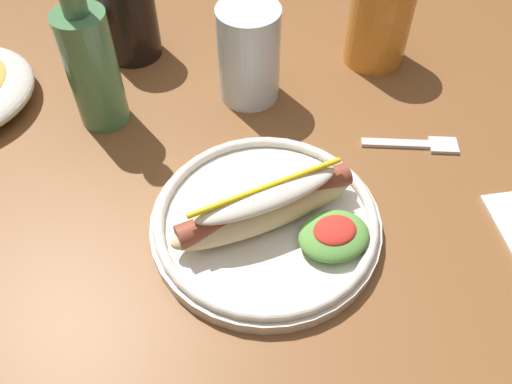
# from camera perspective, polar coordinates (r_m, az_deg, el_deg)

# --- Properties ---
(ground_plane) EXTENTS (8.00, 8.00, 0.00)m
(ground_plane) POSITION_cam_1_polar(r_m,az_deg,el_deg) (1.30, -2.64, -19.70)
(ground_plane) COLOR #2D2826
(dining_table) EXTENTS (1.30, 1.07, 0.74)m
(dining_table) POSITION_cam_1_polar(r_m,az_deg,el_deg) (0.72, -4.48, -1.90)
(dining_table) COLOR brown
(dining_table) RESTS_ON ground_plane
(hot_dog_plate) EXTENTS (0.25, 0.25, 0.08)m
(hot_dog_plate) POSITION_cam_1_polar(r_m,az_deg,el_deg) (0.58, 1.42, -2.78)
(hot_dog_plate) COLOR silver
(hot_dog_plate) RESTS_ON dining_table
(fork) EXTENTS (0.12, 0.07, 0.00)m
(fork) POSITION_cam_1_polar(r_m,az_deg,el_deg) (0.71, 16.84, 4.86)
(fork) COLOR silver
(fork) RESTS_ON dining_table
(soda_cup) EXTENTS (0.08, 0.08, 0.12)m
(soda_cup) POSITION_cam_1_polar(r_m,az_deg,el_deg) (0.81, -13.46, 17.64)
(soda_cup) COLOR black
(soda_cup) RESTS_ON dining_table
(water_cup) EXTENTS (0.08, 0.08, 0.13)m
(water_cup) POSITION_cam_1_polar(r_m,az_deg,el_deg) (0.71, -0.77, 14.43)
(water_cup) COLOR silver
(water_cup) RESTS_ON dining_table
(extra_cup) EXTENTS (0.09, 0.09, 0.13)m
(extra_cup) POSITION_cam_1_polar(r_m,az_deg,el_deg) (0.80, 13.03, 17.51)
(extra_cup) COLOR orange
(extra_cup) RESTS_ON dining_table
(glass_bottle) EXTENTS (0.06, 0.06, 0.23)m
(glass_bottle) POSITION_cam_1_polar(r_m,az_deg,el_deg) (0.69, -17.16, 13.03)
(glass_bottle) COLOR #4C7F51
(glass_bottle) RESTS_ON dining_table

